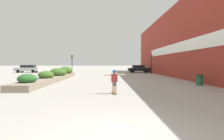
{
  "coord_description": "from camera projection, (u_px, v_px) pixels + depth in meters",
  "views": [
    {
      "loc": [
        -0.28,
        -4.25,
        1.84
      ],
      "look_at": [
        0.06,
        10.64,
        1.29
      ],
      "focal_mm": 28.0,
      "sensor_mm": 36.0,
      "label": 1
    }
  ],
  "objects": [
    {
      "name": "trash_bin",
      "position": [
        200.0,
        80.0,
        14.78
      ],
      "size": [
        0.58,
        0.58,
        0.88
      ],
      "color": "#1E5B33",
      "rests_on": "ground_plane"
    },
    {
      "name": "car_center_left",
      "position": [
        139.0,
        69.0,
        35.43
      ],
      "size": [
        4.46,
        1.85,
        1.53
      ],
      "rotation": [
        0.0,
        0.0,
        -1.57
      ],
      "color": "black",
      "rests_on": "ground_plane"
    },
    {
      "name": "traffic_light_right",
      "position": [
        152.0,
        61.0,
        29.5
      ],
      "size": [
        0.28,
        0.3,
        3.28
      ],
      "color": "black",
      "rests_on": "ground_plane"
    },
    {
      "name": "building_wall_right",
      "position": [
        180.0,
        40.0,
        21.56
      ],
      "size": [
        0.67,
        48.56,
        9.52
      ],
      "color": "maroon",
      "rests_on": "ground_plane"
    },
    {
      "name": "skateboard",
      "position": [
        114.0,
        93.0,
        10.64
      ],
      "size": [
        0.34,
        0.82,
        0.1
      ],
      "rotation": [
        0.0,
        0.0,
        0.19
      ],
      "color": "olive",
      "rests_on": "ground_plane"
    },
    {
      "name": "planter_box",
      "position": [
        56.0,
        75.0,
        19.38
      ],
      "size": [
        1.92,
        15.33,
        1.44
      ],
      "color": "gray",
      "rests_on": "ground_plane"
    },
    {
      "name": "ground_plane",
      "position": [
        119.0,
        138.0,
        4.32
      ],
      "size": [
        300.0,
        300.0,
        0.0
      ],
      "primitive_type": "plane",
      "color": "#A3A099"
    },
    {
      "name": "skateboarder",
      "position": [
        114.0,
        79.0,
        10.61
      ],
      "size": [
        1.27,
        0.32,
        1.37
      ],
      "rotation": [
        0.0,
        0.0,
        0.19
      ],
      "color": "tan",
      "rests_on": "skateboard"
    },
    {
      "name": "car_leftmost",
      "position": [
        28.0,
        69.0,
        35.36
      ],
      "size": [
        4.74,
        1.86,
        1.54
      ],
      "rotation": [
        0.0,
        0.0,
        1.57
      ],
      "color": "#BCBCC1",
      "rests_on": "ground_plane"
    },
    {
      "name": "traffic_light_left",
      "position": [
        72.0,
        61.0,
        28.65
      ],
      "size": [
        0.28,
        0.3,
        3.22
      ],
      "color": "black",
      "rests_on": "ground_plane"
    }
  ]
}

